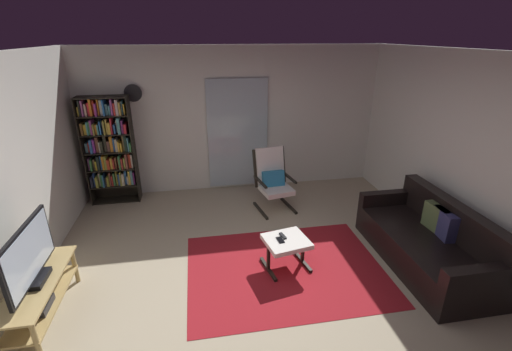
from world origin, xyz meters
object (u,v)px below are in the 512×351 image
object	(u,v)px
television	(29,257)
ottoman	(286,244)
leather_sofa	(428,243)
bookshelf_near_tv	(109,147)
tv_remote	(283,236)
lounge_armchair	(273,178)
wall_clock	(133,93)
tv_stand	(39,295)
cell_phone	(280,240)

from	to	relation	value
television	ottoman	world-z (taller)	television
leather_sofa	ottoman	xyz separation A→B (m)	(-1.81, 0.22, 0.04)
bookshelf_near_tv	tv_remote	size ratio (longest dim) A/B	12.81
bookshelf_near_tv	lounge_armchair	xyz separation A→B (m)	(2.68, -0.72, -0.46)
leather_sofa	lounge_armchair	bearing A→B (deg)	130.68
television	wall_clock	distance (m)	3.24
tv_stand	tv_remote	distance (m)	2.71
bookshelf_near_tv	leather_sofa	distance (m)	5.07
bookshelf_near_tv	tv_remote	distance (m)	3.42
cell_phone	wall_clock	bearing A→B (deg)	118.97
leather_sofa	ottoman	world-z (taller)	leather_sofa
lounge_armchair	cell_phone	distance (m)	1.69
leather_sofa	bookshelf_near_tv	bearing A→B (deg)	148.74
tv_remote	tv_stand	bearing A→B (deg)	178.01
television	bookshelf_near_tv	bearing A→B (deg)	85.79
cell_phone	lounge_armchair	bearing A→B (deg)	72.87
bookshelf_near_tv	tv_remote	bearing A→B (deg)	-43.24
tv_stand	television	size ratio (longest dim) A/B	1.23
cell_phone	wall_clock	size ratio (longest dim) A/B	0.48
television	wall_clock	world-z (taller)	wall_clock
leather_sofa	ottoman	size ratio (longest dim) A/B	3.26
lounge_armchair	wall_clock	world-z (taller)	wall_clock
leather_sofa	wall_clock	xyz separation A→B (m)	(-3.83, 2.80, 1.55)
tv_stand	ottoman	bearing A→B (deg)	9.04
ottoman	tv_remote	distance (m)	0.11
tv_stand	ottoman	xyz separation A→B (m)	(2.69, 0.43, 0.02)
tv_stand	bookshelf_near_tv	world-z (taller)	bookshelf_near_tv
wall_clock	television	bearing A→B (deg)	-102.73
leather_sofa	lounge_armchair	size ratio (longest dim) A/B	1.92
television	wall_clock	xyz separation A→B (m)	(0.67, 2.98, 1.08)
ottoman	cell_phone	size ratio (longest dim) A/B	4.30
leather_sofa	cell_phone	bearing A→B (deg)	173.49
tv_stand	wall_clock	bearing A→B (deg)	77.31
tv_stand	tv_remote	xyz separation A→B (m)	(2.66, 0.50, 0.10)
tv_remote	cell_phone	distance (m)	0.10
tv_stand	cell_phone	xyz separation A→B (m)	(2.61, 0.42, 0.10)
television	wall_clock	bearing A→B (deg)	77.27
television	bookshelf_near_tv	size ratio (longest dim) A/B	0.54
tv_stand	leather_sofa	xyz separation A→B (m)	(4.50, 0.20, -0.01)
tv_remote	cell_phone	world-z (taller)	tv_remote
leather_sofa	cell_phone	distance (m)	1.91
tv_remote	television	bearing A→B (deg)	177.62
bookshelf_near_tv	leather_sofa	world-z (taller)	bookshelf_near_tv
television	tv_remote	size ratio (longest dim) A/B	6.90
ottoman	wall_clock	xyz separation A→B (m)	(-2.02, 2.57, 1.52)
ottoman	wall_clock	world-z (taller)	wall_clock
ottoman	tv_remote	bearing A→B (deg)	112.03
leather_sofa	tv_remote	world-z (taller)	leather_sofa
television	leather_sofa	size ratio (longest dim) A/B	0.51
ottoman	wall_clock	distance (m)	3.60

